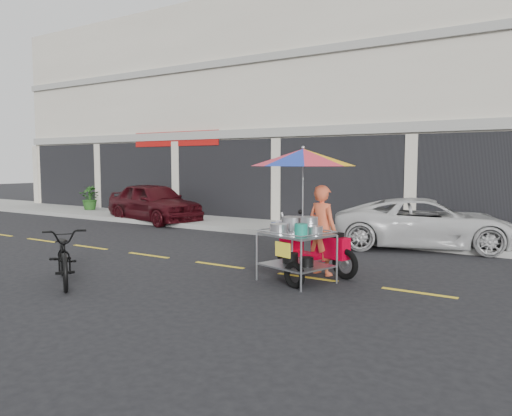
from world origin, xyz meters
The scene contains 9 objects.
ground centered at (0.00, 0.00, 0.00)m, with size 90.00×90.00×0.00m, color black.
sidewalk centered at (0.00, 5.50, 0.07)m, with size 45.00×3.00×0.15m, color gray.
centerline centered at (0.00, 0.00, 0.00)m, with size 42.00×0.10×0.01m, color gold.
maroon_sedan centered at (-8.44, 4.70, 0.70)m, with size 1.65×4.10×1.40m, color #34080D.
white_pickup centered at (1.00, 4.42, 0.61)m, with size 2.03×4.40×1.22m, color silver.
plant_tall centered at (-12.86, 5.55, 0.63)m, with size 0.86×0.74×0.95m, color #204C19.
plant_short centered at (-12.99, 5.54, 0.65)m, with size 0.56×0.56×1.00m, color #204C19.
near_bicycle centered at (-3.27, -2.71, 0.50)m, with size 0.67×1.91×1.00m, color black.
food_vendor_rig centered at (0.05, -0.08, 1.49)m, with size 2.35×2.32×2.38m.
Camera 1 is at (4.08, -7.98, 2.07)m, focal length 35.00 mm.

